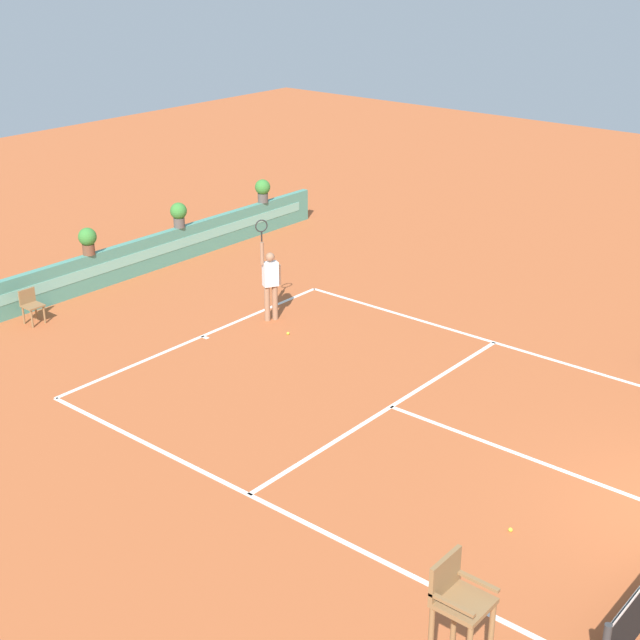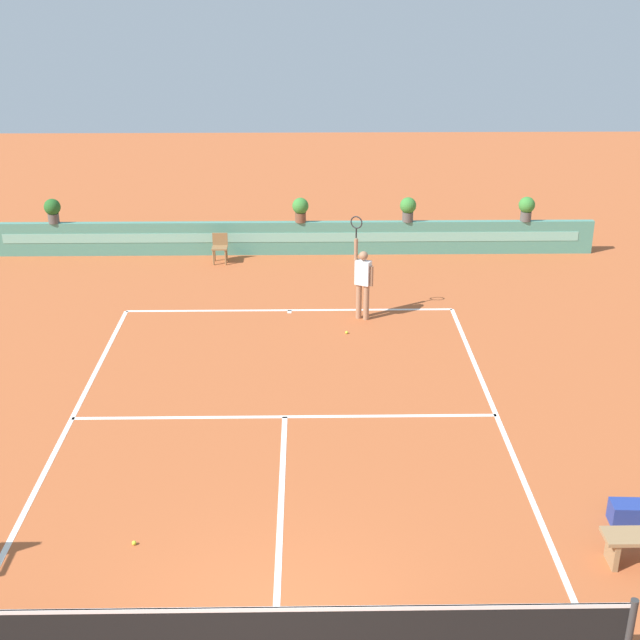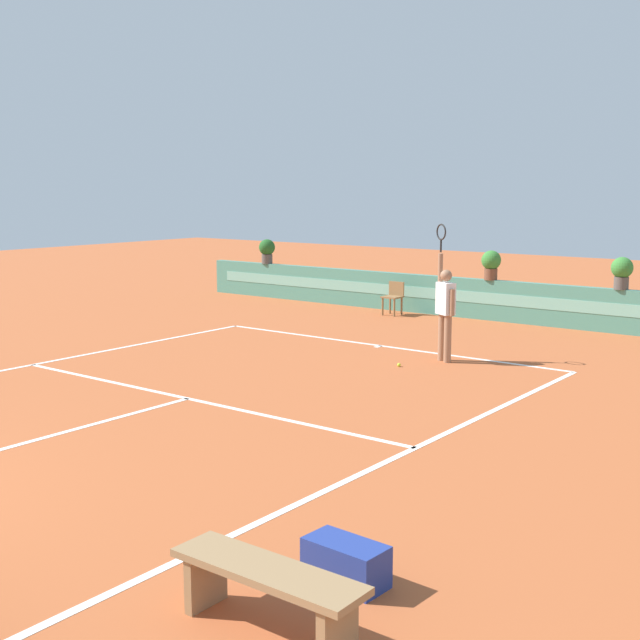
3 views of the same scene
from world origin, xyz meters
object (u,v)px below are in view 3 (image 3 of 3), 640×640
Objects in this scene: gear_bag at (346,562)px; tennis_ball_near_baseline at (399,365)px; tennis_player at (445,306)px; potted_plant_centre at (491,263)px; bench_courtside at (267,584)px; potted_plant_right at (622,271)px; ball_kid_chair at (394,296)px; potted_plant_far_left at (267,250)px.

gear_bag is 10.29× the size of tennis_ball_near_baseline.
tennis_player is 5.31m from potted_plant_centre.
bench_courtside is 2.21× the size of potted_plant_right.
tennis_player reaches higher than tennis_ball_near_baseline.
tennis_ball_near_baseline is 0.09× the size of potted_plant_centre.
bench_courtside is (7.59, -13.73, -0.10)m from ball_kid_chair.
potted_plant_far_left reaches higher than ball_kid_chair.
potted_plant_right is (10.44, 0.00, 0.00)m from potted_plant_far_left.
potted_plant_right is at bearing 71.02° from tennis_ball_near_baseline.
potted_plant_far_left is (-12.51, 14.46, 1.04)m from bench_courtside.
tennis_ball_near_baseline is 0.09× the size of potted_plant_far_left.
potted_plant_right reaches higher than tennis_ball_near_baseline.
potted_plant_far_left is at bearing 150.06° from tennis_player.
bench_courtside is 2.21× the size of potted_plant_far_left.
gear_bag is at bearing -61.00° from tennis_ball_near_baseline.
ball_kid_chair is 1.21× the size of gear_bag.
potted_plant_far_left and potted_plant_centre have the same top height.
tennis_player is 1.44m from tennis_ball_near_baseline.
potted_plant_right is at bearing 7.56° from ball_kid_chair.
potted_plant_far_left is (-12.52, 13.48, 1.23)m from gear_bag.
gear_bag is 0.97× the size of potted_plant_far_left.
tennis_ball_near_baseline is (-4.14, 8.46, -0.34)m from bench_courtside.
potted_plant_centre is at bearing 180.00° from potted_plant_right.
gear_bag is 8.56m from tennis_ball_near_baseline.
ball_kid_chair is 1.17× the size of potted_plant_far_left.
bench_courtside is 15.42m from potted_plant_centre.
potted_plant_centre reaches higher than ball_kid_chair.
tennis_player is at bearing -73.18° from potted_plant_centre.
potted_plant_centre reaches higher than gear_bag.
potted_plant_centre is (-1.11, 6.00, 1.38)m from tennis_ball_near_baseline.
bench_courtside is at bearing -61.06° from ball_kid_chair.
gear_bag is 0.97× the size of potted_plant_centre.
ball_kid_chair reaches higher than bench_courtside.
potted_plant_centre is (-1.53, 5.07, 0.36)m from tennis_player.
ball_kid_chair is at bearing 123.26° from tennis_ball_near_baseline.
potted_plant_centre is (7.27, 0.00, 0.00)m from potted_plant_far_left.
potted_plant_right is (-2.07, 14.46, 1.04)m from bench_courtside.
ball_kid_chair is at bearing 120.80° from gear_bag.
bench_courtside is at bearing -81.83° from potted_plant_right.
tennis_player is 3.57× the size of potted_plant_far_left.
ball_kid_chair is at bearing 118.94° from bench_courtside.
ball_kid_chair is at bearing -162.64° from potted_plant_centre.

